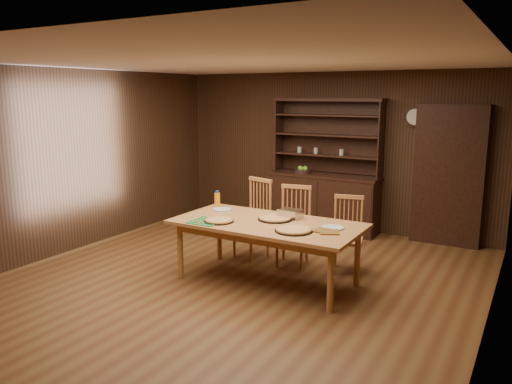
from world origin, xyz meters
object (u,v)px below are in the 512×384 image
Objects in this scene: dining_table at (267,228)px; chair_left at (255,215)px; chair_center at (294,223)px; chair_right at (347,231)px; china_hutch at (324,195)px; juice_bottle at (217,199)px.

dining_table is 1.04m from chair_left.
chair_left is at bearing 167.74° from chair_center.
chair_right is (1.30, 0.11, -0.07)m from chair_left.
chair_right is at bearing 54.07° from dining_table.
chair_right is (1.00, -1.65, -0.09)m from china_hutch.
chair_right is at bearing -0.10° from chair_center.
chair_center is 0.71m from chair_right.
china_hutch reaches higher than chair_right.
chair_left is 1.31m from chair_right.
dining_table is at bearing -36.36° from chair_left.
juice_bottle is (-0.33, -0.44, 0.27)m from chair_left.
chair_left is 0.61m from juice_bottle.
dining_table is 1.05m from juice_bottle.
chair_right is at bearing 20.58° from chair_left.
juice_bottle is (-1.64, -0.55, 0.34)m from chair_right.
dining_table is at bearing -139.47° from chair_right.
chair_center is at bearing 24.11° from juice_bottle.
china_hutch is at bearing 107.52° from chair_right.
chair_left is at bearing 52.71° from juice_bottle.
chair_center reaches higher than chair_right.
chair_right is 1.76m from juice_bottle.
chair_center is at bearing 91.84° from dining_table.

